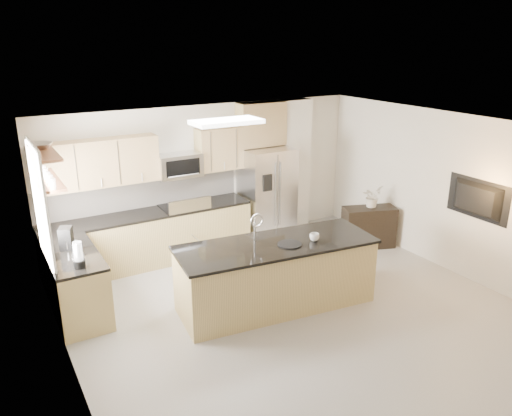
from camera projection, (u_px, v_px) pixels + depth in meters
floor at (309, 322)px, 6.85m from camera, size 6.50×6.50×0.00m
ceiling at (316, 134)px, 6.01m from camera, size 6.00×6.50×0.02m
wall_back at (206, 177)px, 9.09m from camera, size 6.00×0.02×2.60m
wall_left at (70, 290)px, 5.00m from camera, size 0.02×6.50×2.60m
wall_right at (467, 198)px, 7.85m from camera, size 0.02×6.50×2.60m
back_counter at (151, 237)px, 8.51m from camera, size 3.55×0.66×1.44m
left_counter at (76, 283)px, 6.94m from camera, size 0.66×1.50×0.92m
range at (185, 231)px, 8.80m from camera, size 0.76×0.64×1.14m
upper_cabinets at (137, 159)px, 8.16m from camera, size 3.50×0.33×0.75m
microwave at (179, 165)px, 8.53m from camera, size 0.76×0.40×0.40m
refrigerator at (267, 195)px, 9.42m from camera, size 0.92×0.78×1.78m
partition_column at (294, 166)px, 9.83m from camera, size 0.60×0.30×2.60m
window at (41, 206)px, 6.41m from camera, size 0.04×1.15×1.65m
shelf_lower at (47, 180)px, 6.46m from camera, size 0.30×1.20×0.04m
shelf_upper at (43, 152)px, 6.34m from camera, size 0.30×1.20×0.04m
ceiling_fixture at (227, 122)px, 7.14m from camera, size 1.00×0.50×0.06m
island at (276, 274)px, 7.13m from camera, size 2.92×1.34×1.40m
credenza at (369, 227)px, 9.22m from camera, size 1.03×0.70×0.76m
cup at (314, 237)px, 7.04m from camera, size 0.18×0.18×0.11m
platter at (290, 244)px, 6.91m from camera, size 0.36×0.36×0.02m
blender at (79, 257)px, 6.32m from camera, size 0.15×0.15×0.35m
kettle at (77, 249)px, 6.66m from camera, size 0.19×0.19×0.23m
coffee_maker at (66, 239)px, 6.89m from camera, size 0.23×0.25×0.31m
bowl at (40, 145)px, 6.45m from camera, size 0.53×0.53×0.10m
flower_vase at (372, 191)px, 9.05m from camera, size 0.65×0.61×0.60m
television at (474, 200)px, 7.63m from camera, size 0.14×1.08×0.62m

